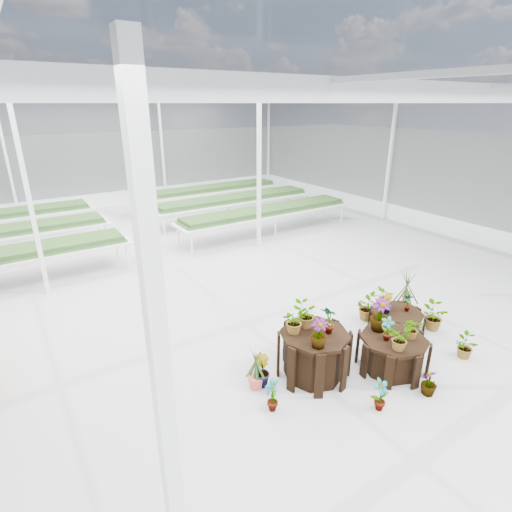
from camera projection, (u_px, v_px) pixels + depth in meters
ground_plane at (245, 331)px, 7.87m from camera, size 24.00×24.00×0.00m
greenhouse_shell at (244, 221)px, 7.06m from camera, size 18.00×24.00×4.50m
steel_frame at (244, 221)px, 7.06m from camera, size 18.00×24.00×4.50m
nursery_benches at (131, 224)px, 13.33m from camera, size 16.00×7.00×0.84m
plinth_tall at (314, 354)px, 6.47m from camera, size 1.38×1.38×0.79m
plinth_mid at (392, 353)px, 6.65m from camera, size 1.31×1.31×0.60m
plinth_low at (396, 322)px, 7.74m from camera, size 1.19×1.19×0.45m
nursery_plants at (365, 322)px, 7.16m from camera, size 4.39×2.59×1.27m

